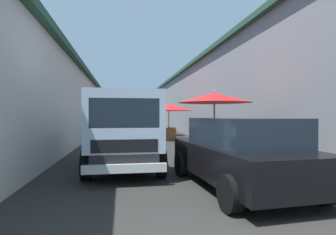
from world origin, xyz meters
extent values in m
plane|color=#282826|center=(13.50, 0.00, 0.00)|extent=(90.00, 90.00, 0.00)
cube|color=beige|center=(15.75, 7.11, 1.93)|extent=(49.50, 7.00, 3.85)
cube|color=#284C38|center=(15.75, 7.11, 3.97)|extent=(49.80, 7.50, 0.24)
cube|color=gray|center=(15.75, -7.11, 2.60)|extent=(49.50, 7.00, 5.19)
cube|color=#284C38|center=(15.75, -7.11, 5.31)|extent=(49.80, 7.50, 0.24)
cylinder|color=#9E9EA3|center=(6.91, -1.50, 1.13)|extent=(0.06, 0.06, 2.27)
cone|color=red|center=(6.91, -1.50, 2.10)|extent=(2.45, 2.45, 0.33)
sphere|color=#9E9EA3|center=(6.91, -1.50, 2.31)|extent=(0.07, 0.07, 0.07)
cube|color=#9E7547|center=(6.78, -1.74, 0.37)|extent=(0.90, 0.63, 0.74)
sphere|color=orange|center=(6.56, -1.75, 0.78)|extent=(0.09, 0.09, 0.09)
sphere|color=orange|center=(6.78, -1.66, 0.78)|extent=(0.09, 0.09, 0.09)
sphere|color=orange|center=(6.75, -1.81, 0.78)|extent=(0.09, 0.09, 0.09)
sphere|color=orange|center=(6.67, -1.55, 0.78)|extent=(0.09, 0.09, 0.09)
cylinder|color=#9E9EA3|center=(18.29, -1.40, 1.07)|extent=(0.06, 0.06, 2.15)
cone|color=red|center=(18.29, -1.40, 2.00)|extent=(2.30, 2.30, 0.31)
sphere|color=#9E9EA3|center=(18.29, -1.40, 2.19)|extent=(0.07, 0.07, 0.07)
cube|color=olive|center=(18.31, -1.18, 0.38)|extent=(0.83, 0.64, 0.76)
sphere|color=orange|center=(18.07, -1.06, 0.80)|extent=(0.09, 0.09, 0.09)
sphere|color=orange|center=(18.34, -1.16, 0.80)|extent=(0.09, 0.09, 0.09)
sphere|color=orange|center=(18.50, -1.26, 0.80)|extent=(0.09, 0.09, 0.09)
sphere|color=orange|center=(18.53, -1.06, 0.86)|extent=(0.09, 0.09, 0.09)
sphere|color=orange|center=(18.19, -0.98, 0.80)|extent=(0.09, 0.09, 0.09)
sphere|color=orange|center=(18.38, -1.03, 0.80)|extent=(0.09, 0.09, 0.09)
cylinder|color=#9E9EA3|center=(14.62, -1.30, 1.12)|extent=(0.06, 0.06, 2.24)
cone|color=red|center=(14.62, -1.30, 2.02)|extent=(2.89, 2.89, 0.43)
sphere|color=#9E9EA3|center=(14.62, -1.30, 2.28)|extent=(0.07, 0.07, 0.07)
cube|color=olive|center=(14.75, -1.44, 0.36)|extent=(0.74, 0.56, 0.71)
sphere|color=orange|center=(14.51, -1.25, 0.81)|extent=(0.09, 0.09, 0.09)
sphere|color=orange|center=(14.90, -1.36, 0.76)|extent=(0.09, 0.09, 0.09)
sphere|color=orange|center=(14.56, -1.62, 0.76)|extent=(0.09, 0.09, 0.09)
sphere|color=orange|center=(14.66, -1.49, 0.76)|extent=(0.09, 0.09, 0.09)
sphere|color=orange|center=(14.56, -1.26, 0.76)|extent=(0.09, 0.09, 0.09)
sphere|color=orange|center=(14.78, -1.41, 0.76)|extent=(0.09, 0.09, 0.09)
cube|color=black|center=(3.56, -0.86, 0.57)|extent=(4.01, 1.99, 0.64)
cube|color=#19232D|center=(3.41, -0.87, 1.17)|extent=(2.44, 1.67, 0.56)
cube|color=black|center=(5.47, -0.73, 0.35)|extent=(0.21, 1.65, 0.20)
cube|color=silver|center=(5.45, -0.14, 0.63)|extent=(0.08, 0.24, 0.14)
cube|color=silver|center=(5.53, -1.31, 0.63)|extent=(0.08, 0.24, 0.14)
cylinder|color=black|center=(4.83, 0.09, 0.30)|extent=(0.61, 0.24, 0.60)
cylinder|color=black|center=(4.94, -1.62, 0.30)|extent=(0.61, 0.24, 0.60)
cylinder|color=black|center=(2.18, -0.09, 0.30)|extent=(0.61, 0.24, 0.60)
cylinder|color=black|center=(2.30, -1.81, 0.30)|extent=(0.61, 0.24, 0.60)
cube|color=black|center=(6.41, 1.49, 0.50)|extent=(4.80, 1.48, 0.36)
cube|color=#ADC6E0|center=(4.77, 1.49, 1.38)|extent=(1.54, 1.75, 1.40)
cube|color=#19232D|center=(4.04, 1.48, 1.55)|extent=(0.06, 1.47, 0.63)
cube|color=#19232D|center=(4.77, 1.49, 1.55)|extent=(1.05, 1.78, 0.45)
cube|color=black|center=(4.03, 1.48, 0.86)|extent=(0.06, 1.40, 0.28)
cube|color=silver|center=(3.95, 1.48, 0.40)|extent=(0.12, 1.75, 0.18)
cube|color=gray|center=(7.23, 0.67, 0.93)|extent=(3.16, 0.07, 0.50)
cube|color=gray|center=(7.22, 2.32, 0.93)|extent=(3.16, 0.07, 0.50)
cube|color=gray|center=(8.78, 1.50, 0.93)|extent=(0.06, 1.65, 0.50)
cylinder|color=black|center=(4.78, 0.61, 0.36)|extent=(0.72, 0.22, 0.72)
cylinder|color=black|center=(4.77, 2.36, 0.36)|extent=(0.72, 0.22, 0.72)
cylinder|color=black|center=(7.85, 0.62, 0.36)|extent=(0.72, 0.22, 0.72)
cylinder|color=black|center=(7.84, 2.37, 0.36)|extent=(0.72, 0.22, 0.72)
cylinder|color=#232328|center=(17.61, 2.80, 0.41)|extent=(0.14, 0.14, 0.82)
cylinder|color=#232328|center=(17.45, 2.76, 0.41)|extent=(0.14, 0.14, 0.82)
cube|color=white|center=(17.53, 2.78, 1.13)|extent=(0.52, 0.32, 0.62)
sphere|color=tan|center=(17.53, 2.78, 1.56)|extent=(0.23, 0.23, 0.23)
cylinder|color=white|center=(17.81, 2.86, 1.17)|extent=(0.08, 0.08, 0.56)
cylinder|color=white|center=(17.25, 2.70, 1.17)|extent=(0.08, 0.08, 0.56)
cylinder|color=#232328|center=(12.36, 1.39, 0.38)|extent=(0.14, 0.14, 0.76)
cylinder|color=#232328|center=(12.51, 1.43, 0.38)|extent=(0.14, 0.14, 0.76)
cube|color=#4C8C59|center=(12.44, 1.41, 1.05)|extent=(0.48, 0.30, 0.57)
sphere|color=tan|center=(12.44, 1.41, 1.44)|extent=(0.21, 0.21, 0.21)
cylinder|color=#4C8C59|center=(12.17, 1.35, 1.08)|extent=(0.08, 0.08, 0.52)
cylinder|color=#4C8C59|center=(12.70, 1.47, 1.08)|extent=(0.08, 0.08, 0.52)
cylinder|color=black|center=(12.63, -2.47, 0.22)|extent=(0.45, 0.13, 0.44)
cylinder|color=black|center=(11.38, -2.59, 0.22)|extent=(0.45, 0.15, 0.44)
cube|color=#3359A5|center=(11.95, -2.53, 0.27)|extent=(0.92, 0.36, 0.08)
ellipsoid|color=black|center=(11.66, -2.56, 0.64)|extent=(0.58, 0.31, 0.20)
cube|color=#3359A5|center=(12.58, -2.48, 0.67)|extent=(0.17, 0.33, 0.56)
cylinder|color=silver|center=(12.51, -2.48, 0.77)|extent=(0.28, 0.09, 0.68)
cylinder|color=black|center=(12.43, -2.49, 1.12)|extent=(0.55, 0.09, 0.04)
camera|label=1|loc=(-1.77, 1.55, 1.50)|focal=29.13mm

